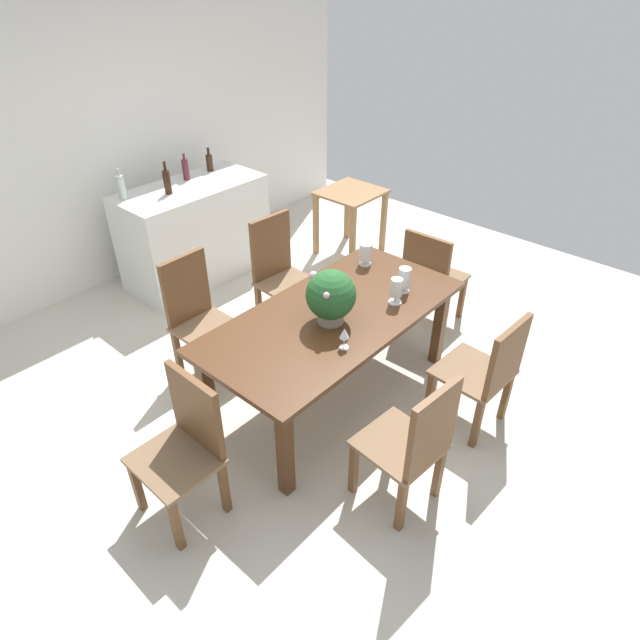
% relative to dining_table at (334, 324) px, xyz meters
% --- Properties ---
extents(ground_plane, '(7.04, 7.04, 0.00)m').
position_rel_dining_table_xyz_m(ground_plane, '(0.00, 0.29, -0.65)').
color(ground_plane, beige).
extents(back_wall, '(6.40, 0.10, 2.60)m').
position_rel_dining_table_xyz_m(back_wall, '(0.00, 2.89, 0.65)').
color(back_wall, white).
rests_on(back_wall, ground).
extents(dining_table, '(1.97, 0.96, 0.75)m').
position_rel_dining_table_xyz_m(dining_table, '(0.00, 0.00, 0.00)').
color(dining_table, '#4C2D19').
rests_on(dining_table, ground).
extents(chair_foot_end, '(0.47, 0.48, 0.91)m').
position_rel_dining_table_xyz_m(chair_foot_end, '(1.30, -0.00, -0.15)').
color(chair_foot_end, brown).
rests_on(chair_foot_end, ground).
extents(chair_head_end, '(0.42, 0.47, 0.94)m').
position_rel_dining_table_xyz_m(chair_head_end, '(-1.30, -0.00, -0.13)').
color(chair_head_end, brown).
rests_on(chair_head_end, ground).
extents(chair_far_right, '(0.48, 0.49, 1.00)m').
position_rel_dining_table_xyz_m(chair_far_right, '(0.45, 1.00, -0.11)').
color(chair_far_right, brown).
rests_on(chair_far_right, ground).
extents(chair_far_left, '(0.44, 0.46, 0.98)m').
position_rel_dining_table_xyz_m(chair_far_left, '(-0.45, 1.00, -0.12)').
color(chair_far_left, brown).
rests_on(chair_far_left, ground).
extents(chair_near_left, '(0.47, 0.49, 0.98)m').
position_rel_dining_table_xyz_m(chair_near_left, '(-0.45, -0.99, -0.12)').
color(chair_near_left, brown).
rests_on(chair_near_left, ground).
extents(chair_near_right, '(0.49, 0.48, 0.92)m').
position_rel_dining_table_xyz_m(chair_near_right, '(0.44, -0.99, -0.14)').
color(chair_near_right, brown).
rests_on(chair_near_right, ground).
extents(flower_centerpiece, '(0.34, 0.35, 0.38)m').
position_rel_dining_table_xyz_m(flower_centerpiece, '(-0.09, -0.05, 0.30)').
color(flower_centerpiece, gray).
rests_on(flower_centerpiece, dining_table).
extents(crystal_vase_left, '(0.10, 0.10, 0.18)m').
position_rel_dining_table_xyz_m(crystal_vase_left, '(0.70, 0.27, 0.20)').
color(crystal_vase_left, silver).
rests_on(crystal_vase_left, dining_table).
extents(crystal_vase_center_near, '(0.10, 0.10, 0.20)m').
position_rel_dining_table_xyz_m(crystal_vase_center_near, '(0.39, -0.24, 0.21)').
color(crystal_vase_center_near, silver).
rests_on(crystal_vase_center_near, dining_table).
extents(crystal_vase_right, '(0.09, 0.09, 0.20)m').
position_rel_dining_table_xyz_m(crystal_vase_right, '(0.56, -0.20, 0.20)').
color(crystal_vase_right, silver).
rests_on(crystal_vase_right, dining_table).
extents(wine_glass, '(0.06, 0.06, 0.15)m').
position_rel_dining_table_xyz_m(wine_glass, '(-0.26, -0.30, 0.20)').
color(wine_glass, silver).
rests_on(wine_glass, dining_table).
extents(kitchen_counter, '(1.43, 0.68, 0.97)m').
position_rel_dining_table_xyz_m(kitchen_counter, '(0.49, 2.23, -0.17)').
color(kitchen_counter, silver).
rests_on(kitchen_counter, ground).
extents(wine_bottle_tall, '(0.07, 0.07, 0.30)m').
position_rel_dining_table_xyz_m(wine_bottle_tall, '(0.25, 2.21, 0.44)').
color(wine_bottle_tall, black).
rests_on(wine_bottle_tall, kitchen_counter).
extents(wine_bottle_green, '(0.06, 0.06, 0.26)m').
position_rel_dining_table_xyz_m(wine_bottle_green, '(0.58, 2.38, 0.42)').
color(wine_bottle_green, '#511E28').
rests_on(wine_bottle_green, kitchen_counter).
extents(wine_bottle_amber, '(0.07, 0.07, 0.28)m').
position_rel_dining_table_xyz_m(wine_bottle_amber, '(-0.10, 2.41, 0.43)').
color(wine_bottle_amber, '#B2BFB7').
rests_on(wine_bottle_amber, kitchen_counter).
extents(wine_bottle_dark, '(0.07, 0.07, 0.23)m').
position_rel_dining_table_xyz_m(wine_bottle_dark, '(0.89, 2.41, 0.41)').
color(wine_bottle_dark, black).
rests_on(wine_bottle_dark, kitchen_counter).
extents(side_table, '(0.62, 0.59, 0.72)m').
position_rel_dining_table_xyz_m(side_table, '(1.93, 1.40, -0.10)').
color(side_table, olive).
rests_on(side_table, ground).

